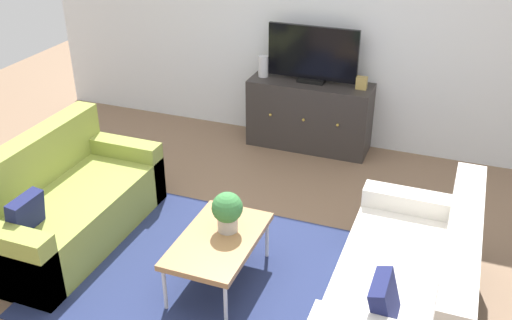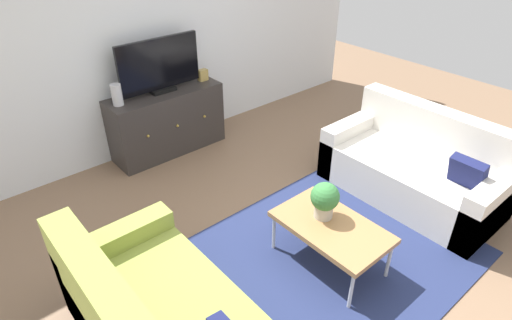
# 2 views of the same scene
# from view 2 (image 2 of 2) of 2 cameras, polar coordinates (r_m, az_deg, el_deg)

# --- Properties ---
(ground_plane) EXTENTS (10.00, 10.00, 0.00)m
(ground_plane) POSITION_cam_2_polar(r_m,az_deg,el_deg) (3.76, 6.91, -12.07)
(ground_plane) COLOR #84664C
(wall_back) EXTENTS (6.40, 0.12, 2.70)m
(wall_back) POSITION_cam_2_polar(r_m,az_deg,el_deg) (4.93, -14.89, 16.29)
(wall_back) COLOR white
(wall_back) RESTS_ON ground_plane
(area_rug) EXTENTS (2.50, 1.90, 0.01)m
(area_rug) POSITION_cam_2_polar(r_m,az_deg,el_deg) (3.69, 8.65, -13.19)
(area_rug) COLOR navy
(area_rug) RESTS_ON ground_plane
(couch_right_side) EXTENTS (0.85, 1.69, 0.85)m
(couch_right_side) POSITION_cam_2_polar(r_m,az_deg,el_deg) (4.52, 20.76, -1.16)
(couch_right_side) COLOR silver
(couch_right_side) RESTS_ON ground_plane
(coffee_table) EXTENTS (0.54, 0.90, 0.40)m
(coffee_table) POSITION_cam_2_polar(r_m,az_deg,el_deg) (3.44, 10.04, -8.93)
(coffee_table) COLOR #A37547
(coffee_table) RESTS_ON ground_plane
(potted_plant) EXTENTS (0.23, 0.23, 0.31)m
(potted_plant) POSITION_cam_2_polar(r_m,az_deg,el_deg) (3.39, 9.18, -5.17)
(potted_plant) COLOR #B7B2A8
(potted_plant) RESTS_ON coffee_table
(tv_console) EXTENTS (1.30, 0.47, 0.74)m
(tv_console) POSITION_cam_2_polar(r_m,az_deg,el_deg) (5.05, -11.79, 5.05)
(tv_console) COLOR #332D2B
(tv_console) RESTS_ON ground_plane
(flat_screen_tv) EXTENTS (0.95, 0.16, 0.59)m
(flat_screen_tv) POSITION_cam_2_polar(r_m,az_deg,el_deg) (4.81, -12.78, 12.19)
(flat_screen_tv) COLOR black
(flat_screen_tv) RESTS_ON tv_console
(glass_vase) EXTENTS (0.11, 0.11, 0.23)m
(glass_vase) POSITION_cam_2_polar(r_m,az_deg,el_deg) (4.65, -18.12, 8.29)
(glass_vase) COLOR silver
(glass_vase) RESTS_ON tv_console
(mantel_clock) EXTENTS (0.11, 0.07, 0.13)m
(mantel_clock) POSITION_cam_2_polar(r_m,az_deg,el_deg) (5.12, -7.13, 11.21)
(mantel_clock) COLOR tan
(mantel_clock) RESTS_ON tv_console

